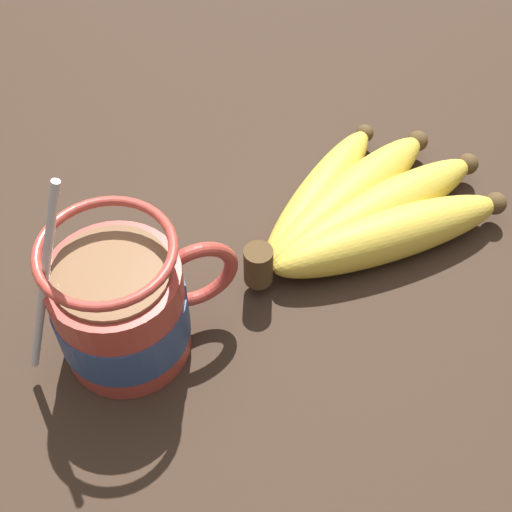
% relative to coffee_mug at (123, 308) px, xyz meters
% --- Properties ---
extents(table, '(1.22, 1.22, 0.04)m').
position_rel_coffee_mug_xyz_m(table, '(0.02, 0.01, -0.06)').
color(table, '#332319').
rests_on(table, ground).
extents(coffee_mug, '(0.14, 0.08, 0.16)m').
position_rel_coffee_mug_xyz_m(coffee_mug, '(0.00, 0.00, 0.00)').
color(coffee_mug, '#B23D33').
rests_on(coffee_mug, table).
extents(banana_bunch, '(0.21, 0.14, 0.04)m').
position_rel_coffee_mug_xyz_m(banana_bunch, '(0.19, 0.03, -0.02)').
color(banana_bunch, '#4C381E').
rests_on(banana_bunch, table).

